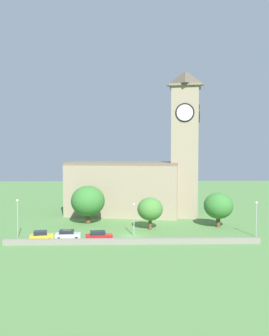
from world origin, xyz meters
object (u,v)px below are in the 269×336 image
streetlamp_west_mid (134,214)px  tree_churchyard (88,201)px  streetlamp_west_end (18,212)px  tree_riverside_west (218,206)px  car_red (99,236)px  car_yellow (41,236)px  streetlamp_central (256,213)px  car_silver (68,235)px  church (139,177)px  tree_riverside_east (150,209)px

streetlamp_west_mid → tree_churchyard: tree_churchyard is taller
streetlamp_west_end → tree_churchyard: size_ratio=0.86×
tree_churchyard → tree_riverside_west: 27.52m
streetlamp_west_mid → tree_riverside_west: (17.57, 6.94, 0.28)m
car_red → streetlamp_west_end: bearing=171.5°
car_yellow → car_red: 10.04m
tree_churchyard → streetlamp_central: bearing=-21.7°
car_yellow → tree_churchyard: 16.47m
car_red → streetlamp_central: streetlamp_central is taller
car_silver → tree_riverside_west: bearing=17.4°
church → car_red: size_ratio=7.06×
car_silver → streetlamp_west_mid: (11.90, 2.28, 3.32)m
car_silver → streetlamp_west_end: 10.00m
car_yellow → tree_riverside_east: (19.68, 8.51, 3.21)m
tree_riverside_east → tree_churchyard: bearing=155.2°
streetlamp_west_mid → streetlamp_central: (22.33, -1.60, 0.25)m
car_yellow → streetlamp_west_end: bearing=155.0°
streetlamp_west_mid → tree_churchyard: size_ratio=0.74×
car_yellow → streetlamp_west_mid: size_ratio=0.71×
car_yellow → car_silver: size_ratio=0.94×
car_red → streetlamp_west_mid: 7.85m
tree_churchyard → car_yellow: bearing=-114.8°
streetlamp_west_mid → streetlamp_central: bearing=-4.1°
streetlamp_central → streetlamp_west_end: bearing=179.4°
tree_riverside_east → tree_riverside_west: 14.33m
car_silver → streetlamp_west_mid: 12.56m
car_yellow → car_silver: 4.56m
tree_churchyard → tree_riverside_west: (27.20, -4.19, -0.49)m
tree_riverside_east → tree_riverside_west: bearing=7.2°
streetlamp_central → tree_riverside_east: 20.13m
streetlamp_west_end → streetlamp_central: bearing=-0.6°
car_yellow → tree_riverside_east: 21.68m
church → streetlamp_central: size_ratio=5.26×
church → tree_churchyard: 15.76m
tree_riverside_east → tree_riverside_west: (14.21, 1.80, 0.34)m
car_yellow → church: bearing=53.7°
tree_churchyard → car_red: bearing=-77.0°
car_red → streetlamp_central: size_ratio=0.75×
tree_riverside_east → tree_riverside_west: tree_riverside_west is taller
tree_riverside_east → tree_churchyard: 14.33m
streetlamp_west_mid → tree_riverside_east: 6.14m
streetlamp_central → tree_churchyard: tree_churchyard is taller
streetlamp_west_end → streetlamp_west_mid: streetlamp_west_end is taller
church → streetlamp_central: 31.11m
car_yellow → streetlamp_central: streetlamp_central is taller
car_red → streetlamp_central: (28.61, 1.75, 3.55)m
car_silver → car_red: (5.62, -1.07, 0.02)m
tree_churchyard → tree_riverside_west: bearing=-8.8°
car_silver → car_yellow: bearing=-166.2°
streetlamp_west_mid → streetlamp_central: size_ratio=0.93×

